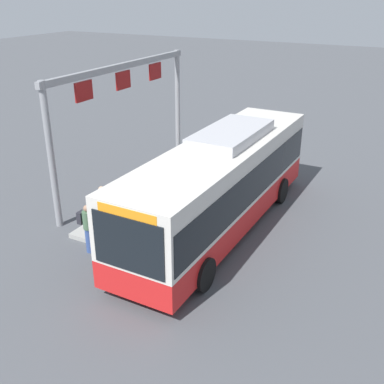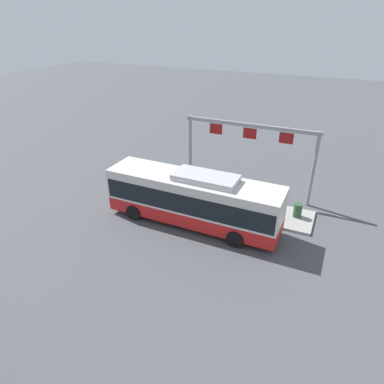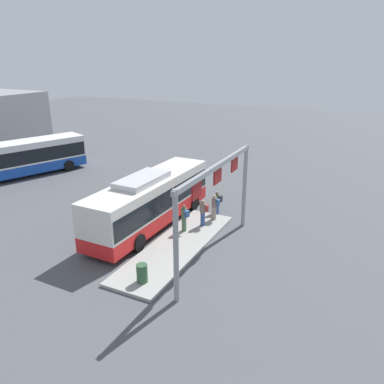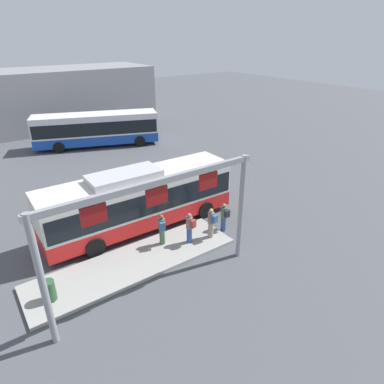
{
  "view_description": "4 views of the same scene",
  "coord_description": "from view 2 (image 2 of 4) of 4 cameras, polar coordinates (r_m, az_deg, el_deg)",
  "views": [
    {
      "loc": [
        13.46,
        5.98,
        7.91
      ],
      "look_at": [
        1.38,
        -0.38,
        1.86
      ],
      "focal_mm": 43.39,
      "sensor_mm": 36.0,
      "label": 1
    },
    {
      "loc": [
        -7.2,
        16.24,
        11.64
      ],
      "look_at": [
        0.81,
        -1.68,
        1.18
      ],
      "focal_mm": 31.59,
      "sensor_mm": 36.0,
      "label": 2
    },
    {
      "loc": [
        -18.61,
        -12.07,
        10.19
      ],
      "look_at": [
        3.37,
        -1.19,
        1.34
      ],
      "focal_mm": 35.61,
      "sensor_mm": 36.0,
      "label": 3
    },
    {
      "loc": [
        -7.28,
        -14.97,
        9.95
      ],
      "look_at": [
        2.91,
        -0.79,
        1.64
      ],
      "focal_mm": 31.42,
      "sensor_mm": 36.0,
      "label": 4
    }
  ],
  "objects": [
    {
      "name": "platform_sign_gantry",
      "position": [
        23.46,
        9.58,
        7.99
      ],
      "size": [
        9.16,
        0.24,
        5.2
      ],
      "color": "gray",
      "rests_on": "ground"
    },
    {
      "name": "bus_main",
      "position": [
        20.3,
        0.17,
        -0.91
      ],
      "size": [
        10.77,
        2.81,
        3.46
      ],
      "rotation": [
        0.0,
        0.0,
        -0.01
      ],
      "color": "red",
      "rests_on": "ground"
    },
    {
      "name": "ground_plane",
      "position": [
        21.24,
        0.15,
        -5.19
      ],
      "size": [
        120.0,
        120.0,
        0.0
      ],
      "primitive_type": "plane",
      "color": "#4C4F54"
    },
    {
      "name": "person_waiting_mid",
      "position": [
        23.55,
        0.69,
        1.33
      ],
      "size": [
        0.41,
        0.57,
        1.67
      ],
      "rotation": [
        0.0,
        0.0,
        1.79
      ],
      "color": "#334C8C",
      "rests_on": "platform_curb"
    },
    {
      "name": "person_waiting_near",
      "position": [
        24.21,
        -1.66,
        2.1
      ],
      "size": [
        0.4,
        0.57,
        1.67
      ],
      "rotation": [
        0.0,
        0.0,
        1.75
      ],
      "color": "gray",
      "rests_on": "platform_curb"
    },
    {
      "name": "platform_curb",
      "position": [
        22.95,
        7.43,
        -2.45
      ],
      "size": [
        10.0,
        2.8,
        0.16
      ],
      "primitive_type": "cube",
      "color": "#9E9E99",
      "rests_on": "ground"
    },
    {
      "name": "trash_bin",
      "position": [
        22.35,
        17.41,
        -2.96
      ],
      "size": [
        0.52,
        0.52,
        0.9
      ],
      "primitive_type": "cylinder",
      "color": "#2D5133",
      "rests_on": "platform_curb"
    },
    {
      "name": "person_boarding",
      "position": [
        24.52,
        -4.27,
        1.96
      ],
      "size": [
        0.34,
        0.52,
        1.67
      ],
      "rotation": [
        0.0,
        0.0,
        1.56
      ],
      "color": "#334C8C",
      "rests_on": "ground"
    },
    {
      "name": "person_waiting_far",
      "position": [
        22.58,
        2.85,
        0.04
      ],
      "size": [
        0.47,
        0.6,
        1.67
      ],
      "rotation": [
        0.0,
        0.0,
        1.21
      ],
      "color": "#476B4C",
      "rests_on": "platform_curb"
    }
  ]
}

